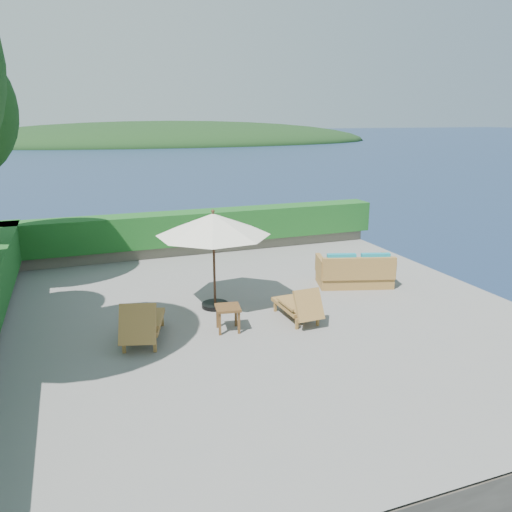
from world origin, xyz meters
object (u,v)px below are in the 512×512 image
object	(u,v)px
wicker_loveseat	(355,272)
side_table	(228,311)
lounge_right	(299,305)
lounge_left	(142,323)
patio_umbrella	(213,225)

from	to	relation	value
wicker_loveseat	side_table	bearing A→B (deg)	-141.09
lounge_right	wicker_loveseat	distance (m)	2.87
wicker_loveseat	lounge_left	bearing A→B (deg)	-147.98
lounge_right	lounge_left	bearing A→B (deg)	176.32
side_table	wicker_loveseat	xyz separation A→B (m)	(3.96, 1.60, -0.07)
wicker_loveseat	patio_umbrella	bearing A→B (deg)	-159.60
lounge_right	wicker_loveseat	world-z (taller)	wicker_loveseat
lounge_left	side_table	world-z (taller)	lounge_left
lounge_left	wicker_loveseat	xyz separation A→B (m)	(5.68, 1.54, -0.03)
patio_umbrella	lounge_right	size ratio (longest dim) A/B	2.19
side_table	wicker_loveseat	size ratio (longest dim) A/B	0.27
patio_umbrella	lounge_right	world-z (taller)	patio_umbrella
lounge_left	lounge_right	xyz separation A→B (m)	(3.31, -0.08, -0.05)
lounge_left	lounge_right	distance (m)	3.31
side_table	wicker_loveseat	distance (m)	4.27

